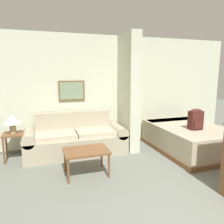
{
  "coord_description": "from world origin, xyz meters",
  "views": [
    {
      "loc": [
        -1.59,
        -1.57,
        1.73
      ],
      "look_at": [
        -0.4,
        2.07,
        1.05
      ],
      "focal_mm": 35.0,
      "sensor_mm": 36.0,
      "label": 1
    }
  ],
  "objects": [
    {
      "name": "couch",
      "position": [
        -0.92,
        3.03,
        0.32
      ],
      "size": [
        2.15,
        0.84,
        0.88
      ],
      "color": "tan",
      "rests_on": "ground_plane"
    },
    {
      "name": "coffee_table",
      "position": [
        -0.91,
        1.95,
        0.39
      ],
      "size": [
        0.75,
        0.55,
        0.44
      ],
      "color": "brown",
      "rests_on": "ground_plane"
    },
    {
      "name": "bed",
      "position": [
        1.52,
        2.41,
        0.29
      ],
      "size": [
        1.41,
        2.0,
        0.57
      ],
      "color": "brown",
      "rests_on": "ground_plane"
    },
    {
      "name": "backpack",
      "position": [
        1.46,
        2.13,
        0.79
      ],
      "size": [
        0.28,
        0.2,
        0.44
      ],
      "color": "#471E19",
      "rests_on": "bed"
    },
    {
      "name": "wall_partition_pillar",
      "position": [
        0.3,
        3.02,
        1.3
      ],
      "size": [
        0.24,
        0.84,
        2.6
      ],
      "color": "beige",
      "rests_on": "ground_plane"
    },
    {
      "name": "side_table",
      "position": [
        -2.16,
        3.02,
        0.45
      ],
      "size": [
        0.4,
        0.4,
        0.55
      ],
      "color": "brown",
      "rests_on": "ground_plane"
    },
    {
      "name": "table_lamp",
      "position": [
        -2.16,
        3.02,
        0.83
      ],
      "size": [
        0.34,
        0.34,
        0.39
      ],
      "color": "tan",
      "rests_on": "side_table"
    },
    {
      "name": "wall_back",
      "position": [
        -0.0,
        3.5,
        1.29
      ],
      "size": [
        6.43,
        0.16,
        2.6
      ],
      "color": "beige",
      "rests_on": "ground_plane"
    }
  ]
}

